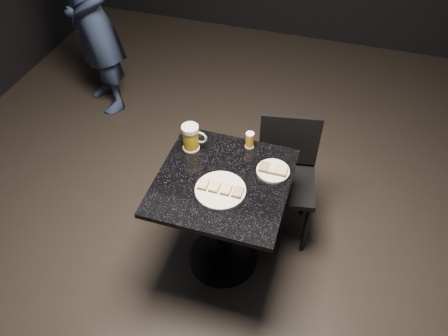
{
  "coord_description": "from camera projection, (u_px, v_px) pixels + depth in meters",
  "views": [
    {
      "loc": [
        0.47,
        -1.5,
        2.45
      ],
      "look_at": [
        0.0,
        0.02,
        0.82
      ],
      "focal_mm": 35.0,
      "sensor_mm": 36.0,
      "label": 1
    }
  ],
  "objects": [
    {
      "name": "canapes_on_plate_large",
      "position": [
        220.0,
        188.0,
        2.24
      ],
      "size": [
        0.23,
        0.07,
        0.02
      ],
      "color": "#4C3521",
      "rests_on": "plate_large"
    },
    {
      "name": "floor",
      "position": [
        223.0,
        258.0,
        2.85
      ],
      "size": [
        6.0,
        6.0,
        0.0
      ],
      "primitive_type": "plane",
      "color": "black",
      "rests_on": "ground"
    },
    {
      "name": "plate_large",
      "position": [
        220.0,
        190.0,
        2.25
      ],
      "size": [
        0.26,
        0.26,
        0.01
      ],
      "primitive_type": "cylinder",
      "color": "white",
      "rests_on": "table"
    },
    {
      "name": "canapes_on_plate_small",
      "position": [
        273.0,
        169.0,
        2.33
      ],
      "size": [
        0.15,
        0.07,
        0.02
      ],
      "color": "#4C3521",
      "rests_on": "plate_small"
    },
    {
      "name": "patron",
      "position": [
        91.0,
        17.0,
        3.43
      ],
      "size": [
        0.72,
        0.67,
        1.65
      ],
      "primitive_type": "imported",
      "rotation": [
        0.0,
        0.0,
        -0.63
      ],
      "color": "navy",
      "rests_on": "floor"
    },
    {
      "name": "plate_small",
      "position": [
        273.0,
        171.0,
        2.34
      ],
      "size": [
        0.18,
        0.18,
        0.01
      ],
      "primitive_type": "cylinder",
      "color": "white",
      "rests_on": "table"
    },
    {
      "name": "beer_tumbler",
      "position": [
        250.0,
        140.0,
        2.46
      ],
      "size": [
        0.05,
        0.05,
        0.1
      ],
      "color": "silver",
      "rests_on": "table"
    },
    {
      "name": "beer_mug",
      "position": [
        191.0,
        137.0,
        2.43
      ],
      "size": [
        0.14,
        0.1,
        0.16
      ],
      "color": "silver",
      "rests_on": "table"
    },
    {
      "name": "table",
      "position": [
        223.0,
        209.0,
        2.48
      ],
      "size": [
        0.7,
        0.7,
        0.75
      ],
      "color": "black",
      "rests_on": "floor"
    },
    {
      "name": "chair",
      "position": [
        286.0,
        172.0,
        2.7
      ],
      "size": [
        0.42,
        0.42,
        0.85
      ],
      "color": "black",
      "rests_on": "floor"
    }
  ]
}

